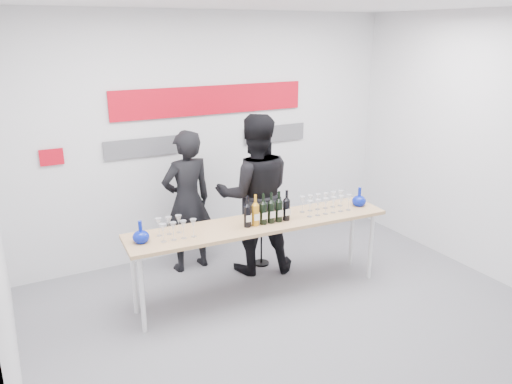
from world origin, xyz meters
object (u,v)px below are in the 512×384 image
presenter_left (187,202)px  mic_stand (262,226)px  presenter_right (255,195)px  tasting_table (260,228)px

presenter_left → mic_stand: 0.94m
mic_stand → presenter_right: bearing=-141.8°
presenter_left → mic_stand: presenter_left is taller
presenter_left → mic_stand: bearing=151.0°
presenter_right → mic_stand: 0.46m
presenter_right → presenter_left: bearing=-11.1°
tasting_table → presenter_left: presenter_left is taller
mic_stand → presenter_left: bearing=169.1°
presenter_right → mic_stand: presenter_right is taller
tasting_table → presenter_left: bearing=117.9°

